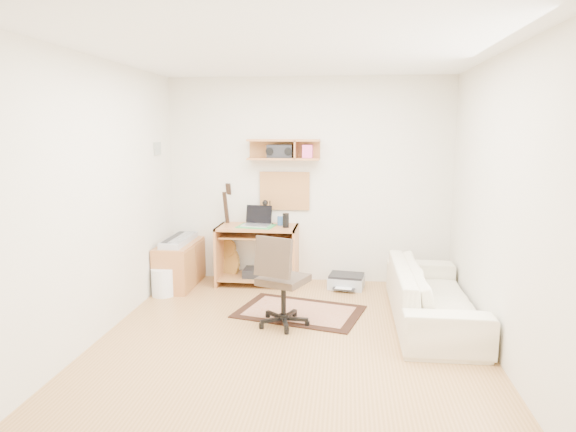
# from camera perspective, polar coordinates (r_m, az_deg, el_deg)

# --- Properties ---
(floor) EXTENTS (3.60, 4.00, 0.01)m
(floor) POSITION_cam_1_polar(r_m,az_deg,el_deg) (4.98, 0.35, -13.53)
(floor) COLOR #B4824B
(floor) RESTS_ON ground
(ceiling) EXTENTS (3.60, 4.00, 0.01)m
(ceiling) POSITION_cam_1_polar(r_m,az_deg,el_deg) (4.63, 0.38, 17.69)
(ceiling) COLOR white
(ceiling) RESTS_ON ground
(back_wall) EXTENTS (3.60, 0.01, 2.60)m
(back_wall) POSITION_cam_1_polar(r_m,az_deg,el_deg) (6.61, 2.24, 3.90)
(back_wall) COLOR silver
(back_wall) RESTS_ON ground
(left_wall) EXTENTS (0.01, 4.00, 2.60)m
(left_wall) POSITION_cam_1_polar(r_m,az_deg,el_deg) (5.15, -20.05, 1.73)
(left_wall) COLOR silver
(left_wall) RESTS_ON ground
(right_wall) EXTENTS (0.01, 4.00, 2.60)m
(right_wall) POSITION_cam_1_polar(r_m,az_deg,el_deg) (4.79, 22.38, 1.04)
(right_wall) COLOR silver
(right_wall) RESTS_ON ground
(wall_shelf) EXTENTS (0.90, 0.25, 0.26)m
(wall_shelf) POSITION_cam_1_polar(r_m,az_deg,el_deg) (6.49, -0.49, 7.33)
(wall_shelf) COLOR #BC7742
(wall_shelf) RESTS_ON back_wall
(cork_board) EXTENTS (0.64, 0.03, 0.49)m
(cork_board) POSITION_cam_1_polar(r_m,az_deg,el_deg) (6.63, -0.37, 2.79)
(cork_board) COLOR tan
(cork_board) RESTS_ON back_wall
(wall_photo) EXTENTS (0.02, 0.20, 0.15)m
(wall_photo) POSITION_cam_1_polar(r_m,az_deg,el_deg) (6.48, -14.19, 7.22)
(wall_photo) COLOR #4C8CBF
(wall_photo) RESTS_ON left_wall
(desk) EXTENTS (1.00, 0.55, 0.75)m
(desk) POSITION_cam_1_polar(r_m,az_deg,el_deg) (6.57, -3.37, -4.34)
(desk) COLOR #BC7742
(desk) RESTS_ON floor
(laptop) EXTENTS (0.38, 0.38, 0.26)m
(laptop) POSITION_cam_1_polar(r_m,az_deg,el_deg) (6.45, -3.53, -0.04)
(laptop) COLOR silver
(laptop) RESTS_ON desk
(speaker) EXTENTS (0.08, 0.08, 0.18)m
(speaker) POSITION_cam_1_polar(r_m,az_deg,el_deg) (6.38, -0.24, -0.50)
(speaker) COLOR black
(speaker) RESTS_ON desk
(desk_lamp) EXTENTS (0.11, 0.11, 0.32)m
(desk_lamp) POSITION_cam_1_polar(r_m,az_deg,el_deg) (6.58, -2.00, 0.43)
(desk_lamp) COLOR black
(desk_lamp) RESTS_ON desk
(pencil_cup) EXTENTS (0.08, 0.08, 0.11)m
(pencil_cup) POSITION_cam_1_polar(r_m,az_deg,el_deg) (6.54, -0.85, -0.54)
(pencil_cup) COLOR #305991
(pencil_cup) RESTS_ON desk
(boombox) EXTENTS (0.31, 0.14, 0.16)m
(boombox) POSITION_cam_1_polar(r_m,az_deg,el_deg) (6.49, -0.92, 7.16)
(boombox) COLOR black
(boombox) RESTS_ON wall_shelf
(rug) EXTENTS (1.46, 1.15, 0.02)m
(rug) POSITION_cam_1_polar(r_m,az_deg,el_deg) (5.67, 1.27, -10.48)
(rug) COLOR tan
(rug) RESTS_ON floor
(task_chair) EXTENTS (0.63, 0.63, 0.95)m
(task_chair) POSITION_cam_1_polar(r_m,az_deg,el_deg) (5.18, -0.50, -7.02)
(task_chair) COLOR #392D22
(task_chair) RESTS_ON floor
(cabinet) EXTENTS (0.40, 0.90, 0.55)m
(cabinet) POSITION_cam_1_polar(r_m,az_deg,el_deg) (6.66, -11.86, -5.22)
(cabinet) COLOR #BC7742
(cabinet) RESTS_ON floor
(music_keyboard) EXTENTS (0.25, 0.80, 0.07)m
(music_keyboard) POSITION_cam_1_polar(r_m,az_deg,el_deg) (6.59, -11.95, -2.61)
(music_keyboard) COLOR #B2B5BA
(music_keyboard) RESTS_ON cabinet
(guitar) EXTENTS (0.38, 0.30, 1.27)m
(guitar) POSITION_cam_1_polar(r_m,az_deg,el_deg) (6.73, -6.75, -1.80)
(guitar) COLOR #A97834
(guitar) RESTS_ON floor
(waste_basket) EXTENTS (0.34, 0.34, 0.33)m
(waste_basket) POSITION_cam_1_polar(r_m,az_deg,el_deg) (6.34, -13.60, -7.08)
(waste_basket) COLOR white
(waste_basket) RESTS_ON floor
(printer) EXTENTS (0.47, 0.39, 0.16)m
(printer) POSITION_cam_1_polar(r_m,az_deg,el_deg) (6.52, 6.45, -7.14)
(printer) COLOR #A5A8AA
(printer) RESTS_ON floor
(sofa) EXTENTS (0.58, 1.98, 0.77)m
(sofa) POSITION_cam_1_polar(r_m,az_deg,el_deg) (5.49, 15.69, -7.36)
(sofa) COLOR beige
(sofa) RESTS_ON floor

